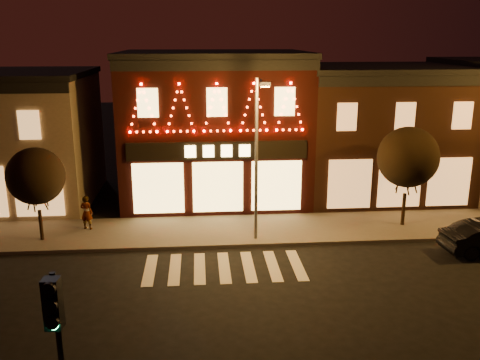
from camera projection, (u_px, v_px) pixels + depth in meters
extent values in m
plane|color=black|center=(230.00, 318.00, 17.53)|extent=(120.00, 120.00, 0.00)
cube|color=#47423D|center=(261.00, 229.00, 25.35)|extent=(44.00, 4.00, 0.15)
cube|color=black|center=(215.00, 129.00, 29.92)|extent=(10.00, 8.00, 8.00)
cube|color=black|center=(214.00, 54.00, 28.82)|extent=(10.20, 8.20, 0.30)
cube|color=black|center=(216.00, 65.00, 25.03)|extent=(10.00, 0.25, 0.50)
cube|color=black|center=(218.00, 151.00, 26.09)|extent=(9.00, 0.15, 0.90)
cube|color=#FFD87F|center=(218.00, 151.00, 25.99)|extent=(3.40, 0.08, 0.60)
cube|color=#351C12|center=(376.00, 133.00, 30.76)|extent=(9.00, 8.00, 7.20)
cube|color=black|center=(381.00, 68.00, 29.77)|extent=(9.20, 8.20, 0.30)
cube|color=black|center=(408.00, 81.00, 25.98)|extent=(9.00, 0.25, 0.50)
cube|color=black|center=(53.00, 304.00, 10.01)|extent=(0.34, 0.32, 1.05)
cylinder|color=#19FF72|center=(53.00, 324.00, 9.95)|extent=(0.22, 0.08, 0.22)
cylinder|color=#59595E|center=(256.00, 161.00, 23.11)|extent=(0.15, 0.15, 7.26)
cylinder|color=#59595E|center=(261.00, 81.00, 21.48)|extent=(0.26, 1.45, 0.09)
cube|color=#59595E|center=(265.00, 84.00, 20.81)|extent=(0.48, 0.30, 0.16)
cube|color=orange|center=(265.00, 86.00, 20.83)|extent=(0.36, 0.22, 0.05)
cylinder|color=black|center=(41.00, 225.00, 23.76)|extent=(0.16, 0.16, 1.39)
sphere|color=black|center=(36.00, 176.00, 23.15)|extent=(2.55, 2.55, 2.55)
cylinder|color=black|center=(403.00, 209.00, 25.59)|extent=(0.17, 0.17, 1.59)
sphere|color=black|center=(408.00, 157.00, 24.90)|extent=(2.90, 2.90, 2.90)
imported|color=gray|center=(87.00, 212.00, 25.00)|extent=(0.70, 0.58, 1.66)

